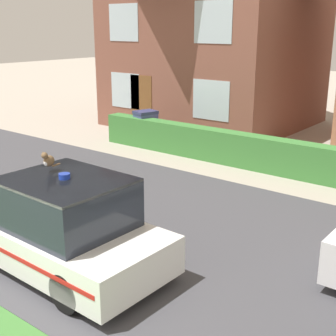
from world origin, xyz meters
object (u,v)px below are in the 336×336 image
at_px(cat, 48,160).
at_px(wheelie_bin, 146,128).
at_px(house_left, 217,24).
at_px(police_car, 59,225).

bearing_deg(cat, wheelie_bin, -159.37).
bearing_deg(house_left, wheelie_bin, -86.94).
bearing_deg(police_car, house_left, -67.63).
relative_size(police_car, house_left, 0.54).
xyz_separation_m(cat, wheelie_bin, (-4.05, 7.05, -1.18)).
relative_size(police_car, cat, 13.27).
bearing_deg(police_car, wheelie_bin, -57.79).
height_order(police_car, wheelie_bin, police_car).
bearing_deg(police_car, cat, -16.90).
height_order(cat, wheelie_bin, cat).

